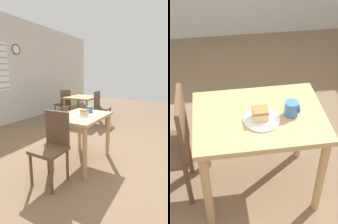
# 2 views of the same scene
# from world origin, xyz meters

# --- Properties ---
(ground_plane) EXTENTS (14.00, 14.00, 0.00)m
(ground_plane) POSITION_xyz_m (0.00, 0.00, 0.00)
(ground_plane) COLOR #7A6047
(dining_table_near) EXTENTS (0.87, 0.64, 0.73)m
(dining_table_near) POSITION_xyz_m (0.04, 0.24, 0.60)
(dining_table_near) COLOR tan
(dining_table_near) RESTS_ON ground_plane
(dining_table_far) EXTENTS (0.85, 0.80, 0.70)m
(dining_table_far) POSITION_xyz_m (2.11, 1.42, 0.59)
(dining_table_far) COLOR #9E754C
(dining_table_far) RESTS_ON ground_plane
(chair_near_window) EXTENTS (0.37, 0.37, 0.88)m
(chair_near_window) POSITION_xyz_m (-0.58, 0.30, 0.48)
(chair_near_window) COLOR brown
(chair_near_window) RESTS_ON ground_plane
(chair_far_corner) EXTENTS (0.38, 0.38, 0.88)m
(chair_far_corner) POSITION_xyz_m (2.08, 0.84, 0.48)
(chair_far_corner) COLOR brown
(chair_far_corner) RESTS_ON ground_plane
(chair_far_opposite) EXTENTS (0.46, 0.46, 0.88)m
(chair_far_opposite) POSITION_xyz_m (2.03, 2.01, 0.48)
(chair_far_opposite) COLOR brown
(chair_far_opposite) RESTS_ON ground_plane
(plate) EXTENTS (0.24, 0.24, 0.01)m
(plate) POSITION_xyz_m (0.05, 0.19, 0.73)
(plate) COLOR white
(plate) RESTS_ON dining_table_near
(cake_slice) EXTENTS (0.10, 0.09, 0.07)m
(cake_slice) POSITION_xyz_m (0.04, 0.20, 0.78)
(cake_slice) COLOR #E5CC89
(cake_slice) RESTS_ON plate
(coffee_mug) EXTENTS (0.10, 0.09, 0.10)m
(coffee_mug) POSITION_xyz_m (0.25, 0.22, 0.78)
(coffee_mug) COLOR teal
(coffee_mug) RESTS_ON dining_table_near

